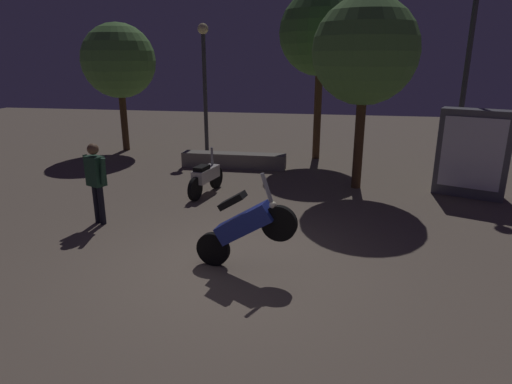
{
  "coord_description": "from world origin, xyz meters",
  "views": [
    {
      "loc": [
        1.52,
        -6.24,
        3.28
      ],
      "look_at": [
        0.26,
        0.97,
        1.0
      ],
      "focal_mm": 30.71,
      "sensor_mm": 36.0,
      "label": 1
    }
  ],
  "objects_px": {
    "motorcycle_blue_foreground": "(245,226)",
    "motorcycle_white_parked_left": "(206,177)",
    "person_rider_beside": "(96,177)",
    "streetlamp_far": "(469,50)",
    "streetlamp_near": "(204,71)",
    "kiosk_billboard": "(473,154)"
  },
  "relations": [
    {
      "from": "person_rider_beside",
      "to": "streetlamp_near",
      "type": "height_order",
      "value": "streetlamp_near"
    },
    {
      "from": "person_rider_beside",
      "to": "kiosk_billboard",
      "type": "relative_size",
      "value": 0.79
    },
    {
      "from": "motorcycle_blue_foreground",
      "to": "streetlamp_near",
      "type": "relative_size",
      "value": 0.38
    },
    {
      "from": "person_rider_beside",
      "to": "streetlamp_far",
      "type": "bearing_deg",
      "value": 147.06
    },
    {
      "from": "motorcycle_blue_foreground",
      "to": "streetlamp_far",
      "type": "bearing_deg",
      "value": 62.92
    },
    {
      "from": "person_rider_beside",
      "to": "motorcycle_blue_foreground",
      "type": "bearing_deg",
      "value": 90.04
    },
    {
      "from": "motorcycle_blue_foreground",
      "to": "motorcycle_white_parked_left",
      "type": "height_order",
      "value": "motorcycle_blue_foreground"
    },
    {
      "from": "streetlamp_near",
      "to": "streetlamp_far",
      "type": "relative_size",
      "value": 0.79
    },
    {
      "from": "motorcycle_blue_foreground",
      "to": "motorcycle_white_parked_left",
      "type": "relative_size",
      "value": 1.01
    },
    {
      "from": "motorcycle_white_parked_left",
      "to": "kiosk_billboard",
      "type": "xyz_separation_m",
      "value": [
        6.35,
        0.99,
        0.61
      ]
    },
    {
      "from": "kiosk_billboard",
      "to": "person_rider_beside",
      "type": "bearing_deg",
      "value": 44.28
    },
    {
      "from": "motorcycle_blue_foreground",
      "to": "person_rider_beside",
      "type": "height_order",
      "value": "person_rider_beside"
    },
    {
      "from": "streetlamp_far",
      "to": "kiosk_billboard",
      "type": "bearing_deg",
      "value": -93.04
    },
    {
      "from": "motorcycle_white_parked_left",
      "to": "streetlamp_near",
      "type": "relative_size",
      "value": 0.38
    },
    {
      "from": "motorcycle_white_parked_left",
      "to": "person_rider_beside",
      "type": "height_order",
      "value": "person_rider_beside"
    },
    {
      "from": "motorcycle_blue_foreground",
      "to": "motorcycle_white_parked_left",
      "type": "distance_m",
      "value": 4.19
    },
    {
      "from": "person_rider_beside",
      "to": "streetlamp_far",
      "type": "relative_size",
      "value": 0.3
    },
    {
      "from": "kiosk_billboard",
      "to": "motorcycle_white_parked_left",
      "type": "bearing_deg",
      "value": 30.63
    },
    {
      "from": "person_rider_beside",
      "to": "kiosk_billboard",
      "type": "bearing_deg",
      "value": 136.85
    },
    {
      "from": "streetlamp_far",
      "to": "person_rider_beside",
      "type": "bearing_deg",
      "value": -147.32
    },
    {
      "from": "streetlamp_far",
      "to": "kiosk_billboard",
      "type": "relative_size",
      "value": 2.6
    },
    {
      "from": "person_rider_beside",
      "to": "streetlamp_far",
      "type": "height_order",
      "value": "streetlamp_far"
    }
  ]
}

